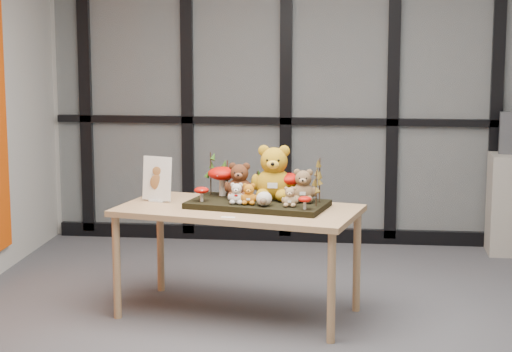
# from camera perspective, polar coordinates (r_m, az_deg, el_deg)

# --- Properties ---
(floor) EXTENTS (5.00, 5.00, 0.00)m
(floor) POSITION_cam_1_polar(r_m,az_deg,el_deg) (5.69, 4.33, -9.88)
(floor) COLOR #4C4C51
(floor) RESTS_ON ground
(room_shell) EXTENTS (5.00, 5.00, 5.00)m
(room_shell) POSITION_cam_1_polar(r_m,az_deg,el_deg) (5.38, 4.55, 7.27)
(room_shell) COLOR #ADAAA3
(room_shell) RESTS_ON floor
(glass_partition) EXTENTS (4.90, 0.06, 2.78)m
(glass_partition) POSITION_cam_1_polar(r_m,az_deg,el_deg) (7.85, 5.15, 6.02)
(glass_partition) COLOR #2D383F
(glass_partition) RESTS_ON floor
(display_table) EXTENTS (1.64, 1.07, 0.71)m
(display_table) POSITION_cam_1_polar(r_m,az_deg,el_deg) (5.94, -1.11, -2.59)
(display_table) COLOR tan
(display_table) RESTS_ON floor
(diorama_tray) EXTENTS (0.94, 0.62, 0.04)m
(diorama_tray) POSITION_cam_1_polar(r_m,az_deg,el_deg) (5.94, 0.11, -1.75)
(diorama_tray) COLOR black
(diorama_tray) RESTS_ON display_table
(bear_pooh_yellow) EXTENTS (0.35, 0.33, 0.39)m
(bear_pooh_yellow) POSITION_cam_1_polar(r_m,az_deg,el_deg) (5.98, 1.12, 0.40)
(bear_pooh_yellow) COLOR #B68415
(bear_pooh_yellow) RESTS_ON diorama_tray
(bear_brown_medium) EXTENTS (0.23, 0.22, 0.26)m
(bear_brown_medium) POSITION_cam_1_polar(r_m,az_deg,el_deg) (6.01, -1.02, -0.17)
(bear_brown_medium) COLOR #4C2614
(bear_brown_medium) RESTS_ON diorama_tray
(bear_tan_back) EXTENTS (0.21, 0.20, 0.23)m
(bear_tan_back) POSITION_cam_1_polar(r_m,az_deg,el_deg) (5.91, 2.93, -0.48)
(bear_tan_back) COLOR brown
(bear_tan_back) RESTS_ON diorama_tray
(bear_small_yellow) EXTENTS (0.13, 0.12, 0.15)m
(bear_small_yellow) POSITION_cam_1_polar(r_m,az_deg,el_deg) (5.82, -0.44, -1.04)
(bear_small_yellow) COLOR #BC6A14
(bear_small_yellow) RESTS_ON diorama_tray
(bear_white_bow) EXTENTS (0.13, 0.13, 0.15)m
(bear_white_bow) POSITION_cam_1_polar(r_m,az_deg,el_deg) (5.84, -1.20, -1.00)
(bear_white_bow) COLOR silver
(bear_white_bow) RESTS_ON diorama_tray
(bear_beige_small) EXTENTS (0.12, 0.12, 0.14)m
(bear_beige_small) POSITION_cam_1_polar(r_m,az_deg,el_deg) (5.76, 2.10, -1.22)
(bear_beige_small) COLOR #A4845B
(bear_beige_small) RESTS_ON diorama_tray
(plush_cream_hedgehog) EXTENTS (0.09, 0.08, 0.10)m
(plush_cream_hedgehog) POSITION_cam_1_polar(r_m,az_deg,el_deg) (5.78, 0.50, -1.37)
(plush_cream_hedgehog) COLOR beige
(plush_cream_hedgehog) RESTS_ON diorama_tray
(mushroom_back_left) EXTENTS (0.19, 0.19, 0.21)m
(mushroom_back_left) POSITION_cam_1_polar(r_m,az_deg,el_deg) (6.11, -2.09, -0.24)
(mushroom_back_left) COLOR #A40B05
(mushroom_back_left) RESTS_ON diorama_tray
(mushroom_back_right) EXTENTS (0.17, 0.17, 0.19)m
(mushroom_back_right) POSITION_cam_1_polar(r_m,az_deg,el_deg) (6.00, 2.05, -0.54)
(mushroom_back_right) COLOR #A40B05
(mushroom_back_right) RESTS_ON diorama_tray
(mushroom_front_left) EXTENTS (0.09, 0.09, 0.10)m
(mushroom_front_left) POSITION_cam_1_polar(r_m,az_deg,el_deg) (5.93, -3.37, -1.07)
(mushroom_front_left) COLOR #A40B05
(mushroom_front_left) RESTS_ON diorama_tray
(mushroom_front_right) EXTENTS (0.08, 0.08, 0.09)m
(mushroom_front_right) POSITION_cam_1_polar(r_m,az_deg,el_deg) (5.68, 3.02, -1.61)
(mushroom_front_right) COLOR #A40B05
(mushroom_front_right) RESTS_ON diorama_tray
(sprig_green_far_left) EXTENTS (0.05, 0.05, 0.29)m
(sprig_green_far_left) POSITION_cam_1_polar(r_m,az_deg,el_deg) (6.14, -2.80, 0.15)
(sprig_green_far_left) COLOR #133B0D
(sprig_green_far_left) RESTS_ON diorama_tray
(sprig_green_mid_left) EXTENTS (0.05, 0.05, 0.23)m
(sprig_green_mid_left) POSITION_cam_1_polar(r_m,az_deg,el_deg) (6.15, -1.77, -0.08)
(sprig_green_mid_left) COLOR #133B0D
(sprig_green_mid_left) RESTS_ON diorama_tray
(sprig_dry_far_right) EXTENTS (0.05, 0.05, 0.29)m
(sprig_dry_far_right) POSITION_cam_1_polar(r_m,az_deg,el_deg) (5.88, 3.94, -0.27)
(sprig_dry_far_right) COLOR brown
(sprig_dry_far_right) RESTS_ON diorama_tray
(sprig_dry_mid_right) EXTENTS (0.05, 0.05, 0.22)m
(sprig_dry_mid_right) POSITION_cam_1_polar(r_m,az_deg,el_deg) (5.78, 3.73, -0.76)
(sprig_dry_mid_right) COLOR brown
(sprig_dry_mid_right) RESTS_ON diorama_tray
(sprig_green_centre) EXTENTS (0.05, 0.05, 0.17)m
(sprig_green_centre) POSITION_cam_1_polar(r_m,az_deg,el_deg) (6.09, 0.07, -0.47)
(sprig_green_centre) COLOR #133B0D
(sprig_green_centre) RESTS_ON diorama_tray
(sign_holder) EXTENTS (0.21, 0.10, 0.30)m
(sign_holder) POSITION_cam_1_polar(r_m,az_deg,el_deg) (6.14, -6.11, -0.29)
(sign_holder) COLOR silver
(sign_holder) RESTS_ON display_table
(label_card) EXTENTS (0.09, 0.03, 0.00)m
(label_card) POSITION_cam_1_polar(r_m,az_deg,el_deg) (5.63, -1.73, -2.55)
(label_card) COLOR white
(label_card) RESTS_ON display_table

